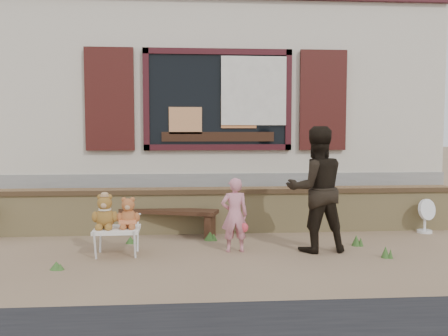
{
  "coord_description": "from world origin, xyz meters",
  "views": [
    {
      "loc": [
        -0.5,
        -6.08,
        1.51
      ],
      "look_at": [
        0.0,
        0.6,
        1.0
      ],
      "focal_mm": 38.0,
      "sensor_mm": 36.0,
      "label": 1
    }
  ],
  "objects": [
    {
      "name": "ground",
      "position": [
        0.0,
        0.0,
        0.0
      ],
      "size": [
        80.0,
        80.0,
        0.0
      ],
      "primitive_type": "plane",
      "color": "brown",
      "rests_on": "ground"
    },
    {
      "name": "shopfront",
      "position": [
        0.0,
        4.49,
        2.0
      ],
      "size": [
        8.04,
        5.13,
        4.0
      ],
      "color": "#B2A590",
      "rests_on": "ground"
    },
    {
      "name": "brick_wall",
      "position": [
        0.0,
        1.0,
        0.34
      ],
      "size": [
        7.1,
        0.36,
        0.67
      ],
      "color": "tan",
      "rests_on": "ground"
    },
    {
      "name": "bench",
      "position": [
        -0.84,
        0.8,
        0.28
      ],
      "size": [
        1.55,
        0.77,
        0.39
      ],
      "rotation": [
        0.0,
        0.0,
        -0.31
      ],
      "color": "black",
      "rests_on": "ground"
    },
    {
      "name": "folding_chair",
      "position": [
        -1.38,
        -0.27,
        0.31
      ],
      "size": [
        0.56,
        0.5,
        0.34
      ],
      "rotation": [
        0.0,
        0.0,
        0.03
      ],
      "color": "white",
      "rests_on": "ground"
    },
    {
      "name": "teddy_bear_left",
      "position": [
        -1.52,
        -0.27,
        0.55
      ],
      "size": [
        0.32,
        0.28,
        0.43
      ],
      "primitive_type": null,
      "rotation": [
        0.0,
        0.0,
        0.03
      ],
      "color": "brown",
      "rests_on": "folding_chair"
    },
    {
      "name": "teddy_bear_right",
      "position": [
        -1.24,
        -0.26,
        0.53
      ],
      "size": [
        0.29,
        0.25,
        0.39
      ],
      "primitive_type": null,
      "rotation": [
        0.0,
        0.0,
        0.03
      ],
      "color": "brown",
      "rests_on": "folding_chair"
    },
    {
      "name": "child",
      "position": [
        0.07,
        -0.21,
        0.47
      ],
      "size": [
        0.35,
        0.24,
        0.94
      ],
      "primitive_type": "imported",
      "rotation": [
        0.0,
        0.0,
        3.19
      ],
      "color": "pink",
      "rests_on": "ground"
    },
    {
      "name": "adult",
      "position": [
        1.1,
        -0.24,
        0.79
      ],
      "size": [
        0.82,
        0.66,
        1.58
      ],
      "primitive_type": "imported",
      "rotation": [
        0.0,
        0.0,
        3.23
      ],
      "color": "black",
      "rests_on": "ground"
    },
    {
      "name": "fan_right",
      "position": [
        3.03,
        0.7,
        0.26
      ],
      "size": [
        0.33,
        0.22,
        0.52
      ],
      "rotation": [
        0.0,
        0.0,
        0.39
      ],
      "color": "white",
      "rests_on": "ground"
    },
    {
      "name": "grass_tufts",
      "position": [
        0.08,
        -0.44,
        0.06
      ],
      "size": [
        5.76,
        1.86,
        0.14
      ],
      "color": "#355C24",
      "rests_on": "ground"
    }
  ]
}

